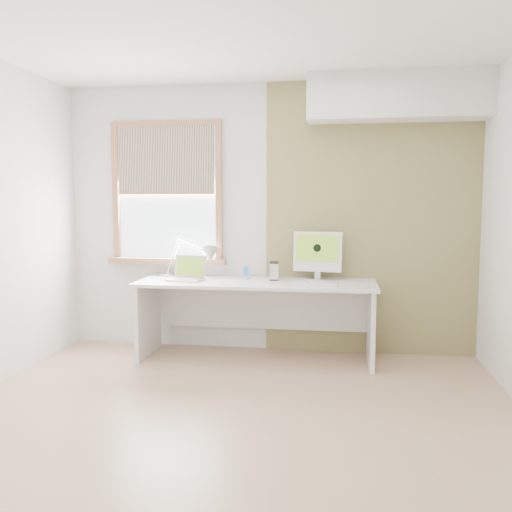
% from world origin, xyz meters
% --- Properties ---
extents(room, '(4.04, 3.54, 2.64)m').
position_xyz_m(room, '(0.00, 0.00, 1.30)').
color(room, tan).
rests_on(room, ground).
extents(accent_wall, '(2.00, 0.02, 2.60)m').
position_xyz_m(accent_wall, '(1.00, 1.74, 1.30)').
color(accent_wall, olive).
rests_on(accent_wall, room).
extents(soffit, '(1.60, 0.40, 0.42)m').
position_xyz_m(soffit, '(1.20, 1.57, 2.40)').
color(soffit, white).
rests_on(soffit, room).
extents(window, '(1.20, 0.14, 1.42)m').
position_xyz_m(window, '(-1.00, 1.71, 1.54)').
color(window, '#945D40').
rests_on(window, room).
extents(desk, '(2.20, 0.70, 0.73)m').
position_xyz_m(desk, '(-0.05, 1.44, 0.53)').
color(desk, silver).
rests_on(desk, room).
extents(desk_lamp, '(0.65, 0.26, 0.37)m').
position_xyz_m(desk_lamp, '(-0.62, 1.61, 0.92)').
color(desk_lamp, silver).
rests_on(desk_lamp, desk).
extents(laptop, '(0.36, 0.31, 0.22)m').
position_xyz_m(laptop, '(-0.70, 1.38, 0.79)').
color(laptop, silver).
rests_on(laptop, desk).
extents(phone_dock, '(0.08, 0.08, 0.13)m').
position_xyz_m(phone_dock, '(-0.17, 1.52, 0.77)').
color(phone_dock, silver).
rests_on(phone_dock, desk).
extents(external_drive, '(0.09, 0.14, 0.17)m').
position_xyz_m(external_drive, '(0.10, 1.50, 0.82)').
color(external_drive, silver).
rests_on(external_drive, desk).
extents(imac, '(0.47, 0.18, 0.45)m').
position_xyz_m(imac, '(0.51, 1.60, 0.98)').
color(imac, silver).
rests_on(imac, desk).
extents(keyboard, '(0.41, 0.13, 0.02)m').
position_xyz_m(keyboard, '(0.49, 1.16, 0.74)').
color(keyboard, white).
rests_on(keyboard, desk).
extents(mouse, '(0.08, 0.10, 0.03)m').
position_xyz_m(mouse, '(0.42, 1.27, 0.74)').
color(mouse, white).
rests_on(mouse, desk).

